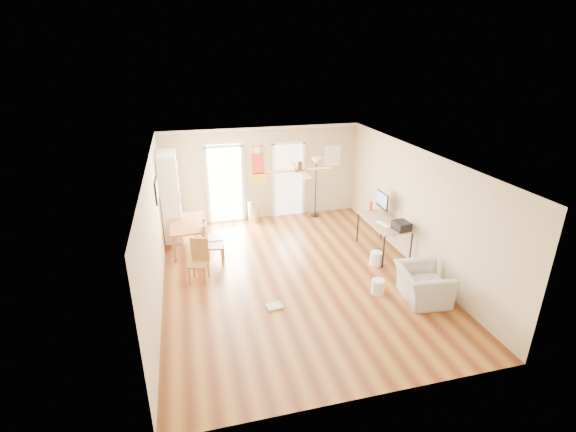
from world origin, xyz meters
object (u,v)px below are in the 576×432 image
object	(u,v)px
bookshelf	(170,196)
printer	(401,226)
computer_desk	(383,236)
trash_can	(253,211)
dining_chair_right_a	(213,236)
wastebasket_b	(378,287)
dining_chair_near	(198,262)
wastebasket_a	(376,258)
armchair	(423,284)
torchiere_lamp	(316,188)
dining_table	(189,236)
dining_chair_right_b	(215,243)

from	to	relation	value
bookshelf	printer	world-z (taller)	bookshelf
computer_desk	printer	bearing A→B (deg)	-77.52
bookshelf	printer	distance (m)	5.64
trash_can	printer	xyz separation A→B (m)	(2.79, -3.19, 0.59)
dining_chair_right_a	wastebasket_b	distance (m)	3.92
dining_chair_near	wastebasket_a	bearing A→B (deg)	15.37
dining_chair_right_a	bookshelf	bearing A→B (deg)	34.38
wastebasket_a	armchair	distance (m)	1.53
printer	wastebasket_b	world-z (taller)	printer
bookshelf	dining_chair_near	xyz separation A→B (m)	(0.51, -2.44, -0.65)
trash_can	wastebasket_b	xyz separation A→B (m)	(1.76, -4.29, -0.16)
torchiere_lamp	wastebasket_b	size ratio (longest dim) A/B	5.91
bookshelf	dining_chair_right_a	distance (m)	1.70
dining_table	wastebasket_b	distance (m)	4.65
wastebasket_b	dining_chair_right_a	bearing A→B (deg)	140.62
dining_table	torchiere_lamp	size ratio (longest dim) A/B	0.78
trash_can	wastebasket_a	xyz separation A→B (m)	(2.24, -3.18, -0.15)
bookshelf	wastebasket_b	world-z (taller)	bookshelf
dining_chair_right_a	trash_can	world-z (taller)	dining_chair_right_a
trash_can	dining_table	bearing A→B (deg)	-144.16
trash_can	printer	distance (m)	4.28
trash_can	wastebasket_b	distance (m)	4.64
dining_chair_right_a	dining_chair_near	distance (m)	1.20
dining_chair_near	wastebasket_a	distance (m)	3.92
dining_table	armchair	xyz separation A→B (m)	(4.30, -3.37, -0.02)
torchiere_lamp	computer_desk	world-z (taller)	torchiere_lamp
wastebasket_b	trash_can	bearing A→B (deg)	112.32
armchair	printer	bearing A→B (deg)	-3.63
printer	wastebasket_a	world-z (taller)	printer
dining_table	wastebasket_b	xyz separation A→B (m)	(3.57, -2.98, -0.20)
dining_table	dining_chair_right_b	world-z (taller)	dining_chair_right_b
bookshelf	dining_chair_right_a	xyz separation A→B (m)	(0.91, -1.31, -0.60)
printer	wastebasket_b	xyz separation A→B (m)	(-1.03, -1.10, -0.75)
dining_chair_right_b	wastebasket_b	bearing A→B (deg)	-113.69
torchiere_lamp	wastebasket_b	xyz separation A→B (m)	(-0.05, -4.25, -0.73)
bookshelf	dining_chair_near	world-z (taller)	bookshelf
wastebasket_b	bookshelf	bearing A→B (deg)	136.06
dining_chair_near	torchiere_lamp	distance (m)	4.54
bookshelf	wastebasket_b	bearing A→B (deg)	-27.63
trash_can	armchair	size ratio (longest dim) A/B	0.61
bookshelf	dining_chair_near	bearing A→B (deg)	-61.94
torchiere_lamp	armchair	world-z (taller)	torchiere_lamp
bookshelf	computer_desk	xyz separation A→B (m)	(4.83, -2.12, -0.71)
armchair	torchiere_lamp	bearing A→B (deg)	16.07
bookshelf	torchiere_lamp	bearing A→B (deg)	22.98
wastebasket_a	trash_can	bearing A→B (deg)	125.15
computer_desk	printer	world-z (taller)	printer
wastebasket_a	wastebasket_b	bearing A→B (deg)	-113.62
trash_can	armchair	world-z (taller)	armchair
dining_chair_right_b	trash_can	size ratio (longest dim) A/B	1.60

